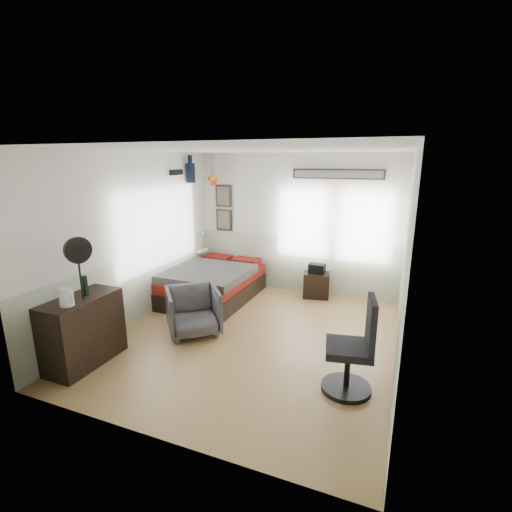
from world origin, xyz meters
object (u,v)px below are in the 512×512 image
Objects in this scene: dresser at (83,331)px; armchair at (193,311)px; bed at (213,283)px; nightstand at (316,285)px; task_chair at (354,354)px.

dresser is 1.29× the size of armchair.
bed is at bearing 80.58° from dresser.
armchair reaches higher than nightstand.
nightstand is (2.23, 3.49, -0.21)m from dresser.
armchair is 1.61× the size of nightstand.
bed is 3.49m from task_chair.
dresser is (-0.44, -2.65, 0.14)m from bed.
task_chair is (2.86, -1.99, 0.15)m from bed.
task_chair is at bearing -33.64° from bed.
armchair is (0.85, 1.28, -0.10)m from dresser.
armchair reaches higher than bed.
nightstand is 3.03m from task_chair.
dresser is at bearing -134.17° from nightstand.
nightstand is at bearing 99.85° from task_chair.
dresser is 1.54m from armchair.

